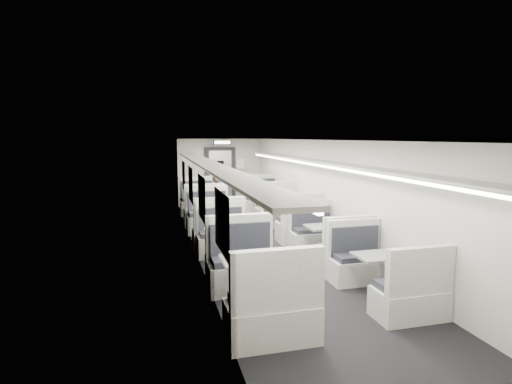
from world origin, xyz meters
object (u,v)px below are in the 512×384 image
booth_right_c (327,242)px  vestibule_door (220,177)px  booth_left_d (255,284)px  booth_left_a (201,206)px  booth_right_a (268,205)px  booth_left_b (213,224)px  passenger (217,198)px  booth_right_b (289,218)px  exit_sign (222,142)px  booth_left_c (228,248)px  booth_right_d (381,276)px

booth_right_c → vestibule_door: size_ratio=0.96×
booth_left_d → booth_right_c: size_ratio=1.12×
booth_left_a → booth_right_a: (2.00, -0.41, 0.02)m
booth_left_b → booth_left_d: booth_left_d is taller
booth_right_a → booth_left_a: bearing=168.4°
passenger → vestibule_door: vestibule_door is taller
booth_right_b → exit_sign: (-1.00, 4.20, 1.89)m
booth_left_a → booth_left_c: (0.00, -4.54, -0.03)m
passenger → booth_right_b: bearing=-32.8°
passenger → exit_sign: exit_sign is taller
exit_sign → booth_right_d: bearing=-83.3°
booth_left_a → booth_right_d: bearing=-73.1°
booth_left_c → booth_right_d: booth_left_c is taller
booth_right_b → vestibule_door: bearing=102.0°
booth_left_d → passenger: passenger is taller
vestibule_door → booth_left_a: bearing=-112.7°
booth_left_d → exit_sign: size_ratio=3.65×
booth_left_a → booth_right_b: booth_left_a is taller
exit_sign → booth_right_b: bearing=-76.6°
vestibule_door → booth_right_a: bearing=-70.3°
booth_left_a → booth_left_c: booth_left_a is taller
booth_right_d → booth_right_a: bearing=90.0°
booth_left_b → vestibule_door: bearing=78.4°
booth_right_d → booth_left_b: bearing=116.1°
booth_right_c → vestibule_door: (-1.00, 7.00, 0.68)m
booth_left_b → booth_left_a: bearing=90.0°
vestibule_door → booth_left_c: bearing=-98.2°
booth_right_a → booth_left_b: bearing=-133.7°
booth_left_c → exit_sign: bearing=81.2°
booth_right_d → exit_sign: 8.76m
passenger → vestibule_door: (0.59, 2.94, 0.33)m
booth_right_d → passenger: 6.25m
booth_left_c → booth_right_b: (2.00, 2.23, 0.02)m
booth_right_b → vestibule_door: vestibule_door is taller
booth_left_d → vestibule_door: bearing=83.6°
booth_left_b → vestibule_door: 5.03m
booth_left_a → booth_right_b: (2.00, -2.31, -0.01)m
booth_left_d → vestibule_door: size_ratio=1.08×
booth_left_c → booth_right_c: (2.00, -0.08, -0.01)m
booth_right_c → exit_sign: 6.87m
booth_left_c → vestibule_door: size_ratio=0.99×
booth_left_b → booth_right_b: (2.00, 0.20, -0.01)m
booth_left_b → exit_sign: (1.00, 4.40, 1.88)m
booth_left_a → booth_left_d: 6.59m
booth_left_b → booth_right_c: size_ratio=1.11×
booth_left_b → booth_right_a: size_ratio=0.95×
booth_right_c → booth_right_d: (0.00, -1.97, -0.01)m
booth_left_b → booth_right_a: (2.00, 2.09, 0.02)m
booth_right_d → exit_sign: size_ratio=3.18×
booth_left_c → booth_right_b: 2.99m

